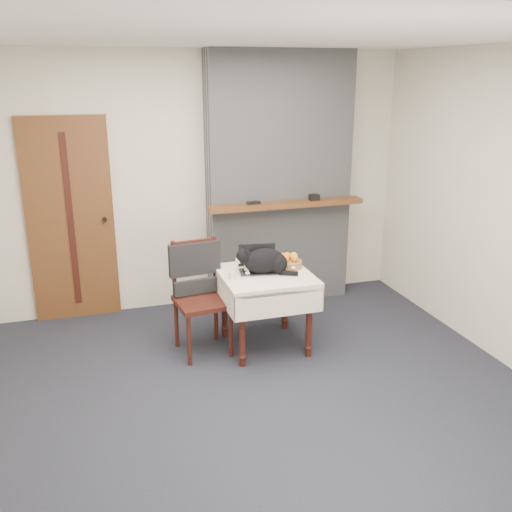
{
  "coord_description": "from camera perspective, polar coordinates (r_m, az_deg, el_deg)",
  "views": [
    {
      "loc": [
        -1.06,
        -3.69,
        2.38
      ],
      "look_at": [
        0.3,
        0.72,
        0.88
      ],
      "focal_mm": 40.0,
      "sensor_mm": 36.0,
      "label": 1
    }
  ],
  "objects": [
    {
      "name": "laptop",
      "position": [
        5.0,
        0.17,
        -0.93
      ],
      "size": [
        0.37,
        0.33,
        0.24
      ],
      "rotation": [
        0.0,
        0.0,
        -0.17
      ],
      "color": "#B7B7BC",
      "rests_on": "side_table"
    },
    {
      "name": "fruit_basket",
      "position": [
        5.12,
        3.32,
        -0.59
      ],
      "size": [
        0.23,
        0.23,
        0.13
      ],
      "color": "olive",
      "rests_on": "side_table"
    },
    {
      "name": "desk_clutter",
      "position": [
        5.09,
        2.19,
        -1.27
      ],
      "size": [
        0.13,
        0.09,
        0.01
      ],
      "primitive_type": "cube",
      "rotation": [
        0.0,
        0.0,
        0.57
      ],
      "color": "black",
      "rests_on": "side_table"
    },
    {
      "name": "door",
      "position": [
        5.83,
        -18.04,
        3.38
      ],
      "size": [
        0.82,
        0.1,
        2.0
      ],
      "color": "brown",
      "rests_on": "ground"
    },
    {
      "name": "cream_jar",
      "position": [
        4.83,
        -2.4,
        -1.97
      ],
      "size": [
        0.06,
        0.06,
        0.07
      ],
      "primitive_type": "cylinder",
      "color": "silver",
      "rests_on": "side_table"
    },
    {
      "name": "chimney",
      "position": [
        5.98,
        2.32,
        7.5
      ],
      "size": [
        1.62,
        0.48,
        2.6
      ],
      "color": "gray",
      "rests_on": "ground"
    },
    {
      "name": "room_shell",
      "position": [
        4.33,
        -2.83,
        9.76
      ],
      "size": [
        4.52,
        4.01,
        2.61
      ],
      "color": "beige",
      "rests_on": "ground"
    },
    {
      "name": "cat",
      "position": [
        4.94,
        0.94,
        -0.55
      ],
      "size": [
        0.52,
        0.3,
        0.26
      ],
      "rotation": [
        0.0,
        0.0,
        -0.16
      ],
      "color": "black",
      "rests_on": "side_table"
    },
    {
      "name": "pill_bottle",
      "position": [
        4.95,
        3.74,
        -1.47
      ],
      "size": [
        0.03,
        0.03,
        0.07
      ],
      "color": "#AE4315",
      "rests_on": "side_table"
    },
    {
      "name": "ground",
      "position": [
        4.52,
        -0.97,
        -13.82
      ],
      "size": [
        4.5,
        4.5,
        0.0
      ],
      "primitive_type": "plane",
      "color": "black",
      "rests_on": "ground"
    },
    {
      "name": "chair",
      "position": [
        5.01,
        -5.81,
        -2.5
      ],
      "size": [
        0.5,
        0.49,
        1.0
      ],
      "rotation": [
        0.0,
        0.0,
        0.12
      ],
      "color": "#35130E",
      "rests_on": "ground"
    },
    {
      "name": "side_table",
      "position": [
        5.02,
        0.94,
        -2.95
      ],
      "size": [
        0.78,
        0.78,
        0.7
      ],
      "color": "#35130E",
      "rests_on": "ground"
    }
  ]
}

